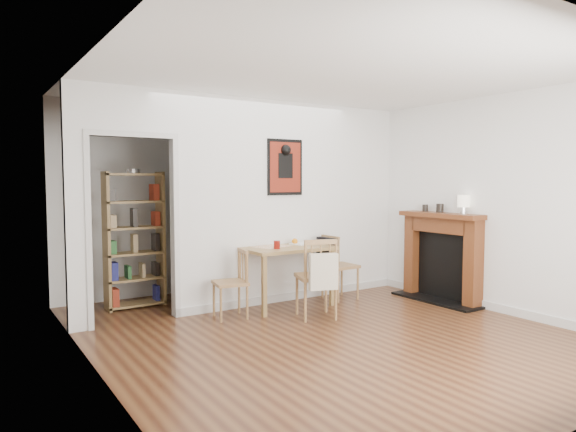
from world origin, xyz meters
TOP-DOWN VIEW (x-y plane):
  - ground at (0.00, 0.00)m, footprint 5.20×5.20m
  - room_shell at (0.10, 1.34)m, footprint 5.20×5.20m
  - dining_table at (0.27, 1.10)m, footprint 1.11×0.71m
  - chair_left at (-0.57, 0.99)m, footprint 0.46×0.46m
  - chair_right at (1.07, 1.05)m, footprint 0.49×0.44m
  - chair_front at (0.27, 0.46)m, footprint 0.59×0.63m
  - bookshelf at (-1.33, 2.11)m, footprint 0.71×0.28m
  - fireplace at (2.16, 0.25)m, footprint 0.45×1.25m
  - red_glass at (0.05, 0.97)m, footprint 0.08×0.08m
  - orange_fruit at (0.47, 1.22)m, footprint 0.08×0.08m
  - placemat at (0.11, 1.19)m, footprint 0.52×0.45m
  - notebook at (0.57, 1.18)m, footprint 0.33×0.27m
  - mantel_lamp at (2.16, -0.07)m, footprint 0.15×0.15m
  - ceramic_jar_a at (2.16, 0.30)m, footprint 0.10×0.10m
  - ceramic_jar_b at (2.17, 0.57)m, footprint 0.08×0.08m

SIDE VIEW (x-z plane):
  - ground at x=0.00m, z-range 0.00..0.00m
  - chair_left at x=-0.57m, z-range 0.00..0.79m
  - chair_right at x=1.07m, z-range 0.02..0.88m
  - chair_front at x=0.27m, z-range 0.01..0.94m
  - fireplace at x=2.16m, z-range 0.04..1.20m
  - dining_table at x=0.27m, z-range 0.29..1.04m
  - placemat at x=0.11m, z-range 0.76..0.76m
  - notebook at x=0.57m, z-range 0.76..0.77m
  - orange_fruit at x=0.47m, z-range 0.76..0.83m
  - red_glass at x=0.05m, z-range 0.76..0.86m
  - bookshelf at x=-1.33m, z-range -0.01..1.68m
  - ceramic_jar_b at x=2.17m, z-range 1.16..1.25m
  - ceramic_jar_a at x=2.16m, z-range 1.16..1.28m
  - room_shell at x=0.10m, z-range -1.30..3.90m
  - mantel_lamp at x=2.16m, z-range 1.19..1.43m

